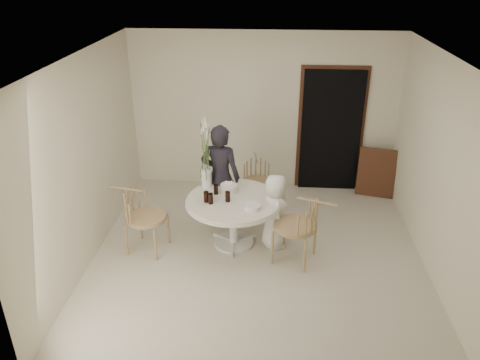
# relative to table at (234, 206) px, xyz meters

# --- Properties ---
(ground) EXTENTS (4.50, 4.50, 0.00)m
(ground) POSITION_rel_table_xyz_m (0.35, -0.25, -0.62)
(ground) COLOR beige
(ground) RESTS_ON ground
(room_shell) EXTENTS (4.50, 4.50, 4.50)m
(room_shell) POSITION_rel_table_xyz_m (0.35, -0.25, 1.00)
(room_shell) COLOR white
(room_shell) RESTS_ON ground
(doorway) EXTENTS (1.00, 0.10, 2.10)m
(doorway) POSITION_rel_table_xyz_m (1.50, 1.94, 0.43)
(doorway) COLOR black
(doorway) RESTS_ON ground
(door_trim) EXTENTS (1.12, 0.03, 2.22)m
(door_trim) POSITION_rel_table_xyz_m (1.50, 1.98, 0.49)
(door_trim) COLOR #552C1D
(door_trim) RESTS_ON ground
(table) EXTENTS (1.33, 1.33, 0.73)m
(table) POSITION_rel_table_xyz_m (0.00, 0.00, 0.00)
(table) COLOR silver
(table) RESTS_ON ground
(picture_frame) EXTENTS (0.65, 0.33, 0.83)m
(picture_frame) POSITION_rel_table_xyz_m (2.30, 1.70, -0.20)
(picture_frame) COLOR #552C1D
(picture_frame) RESTS_ON ground
(chair_far) EXTENTS (0.48, 0.51, 0.79)m
(chair_far) POSITION_rel_table_xyz_m (0.27, 1.28, -0.10)
(chair_far) COLOR #9E8256
(chair_far) RESTS_ON ground
(chair_right) EXTENTS (0.70, 0.67, 0.98)m
(chair_right) POSITION_rel_table_xyz_m (0.97, -0.37, 0.02)
(chair_right) COLOR #9E8256
(chair_right) RESTS_ON ground
(chair_left) EXTENTS (0.62, 0.59, 0.94)m
(chair_left) POSITION_rel_table_xyz_m (-1.32, -0.19, -0.01)
(chair_left) COLOR #9E8256
(chair_left) RESTS_ON ground
(girl) EXTENTS (0.65, 0.49, 1.62)m
(girl) POSITION_rel_table_xyz_m (-0.24, 0.52, 0.19)
(girl) COLOR black
(girl) RESTS_ON ground
(boy) EXTENTS (0.45, 0.60, 1.10)m
(boy) POSITION_rel_table_xyz_m (0.57, 0.01, -0.07)
(boy) COLOR white
(boy) RESTS_ON ground
(birthday_cake) EXTENTS (0.24, 0.24, 0.16)m
(birthday_cake) POSITION_rel_table_xyz_m (-0.08, 0.21, 0.17)
(birthday_cake) COLOR silver
(birthday_cake) RESTS_ON table
(cola_tumbler_a) EXTENTS (0.09, 0.09, 0.15)m
(cola_tumbler_a) POSITION_rel_table_xyz_m (-0.30, -0.15, 0.19)
(cola_tumbler_a) COLOR black
(cola_tumbler_a) RESTS_ON table
(cola_tumbler_b) EXTENTS (0.08, 0.08, 0.15)m
(cola_tumbler_b) POSITION_rel_table_xyz_m (-0.07, -0.07, 0.19)
(cola_tumbler_b) COLOR black
(cola_tumbler_b) RESTS_ON table
(cola_tumbler_c) EXTENTS (0.09, 0.09, 0.15)m
(cola_tumbler_c) POSITION_rel_table_xyz_m (-0.36, -0.11, 0.19)
(cola_tumbler_c) COLOR black
(cola_tumbler_c) RESTS_ON table
(cola_tumbler_d) EXTENTS (0.08, 0.08, 0.14)m
(cola_tumbler_d) POSITION_rel_table_xyz_m (-0.26, 0.13, 0.18)
(cola_tumbler_d) COLOR black
(cola_tumbler_d) RESTS_ON table
(plate_stack) EXTENTS (0.30, 0.30, 0.06)m
(plate_stack) POSITION_rel_table_xyz_m (0.27, -0.26, 0.14)
(plate_stack) COLOR white
(plate_stack) RESTS_ON table
(flower_vase) EXTENTS (0.15, 0.15, 1.10)m
(flower_vase) POSITION_rel_table_xyz_m (-0.42, 0.36, 0.54)
(flower_vase) COLOR white
(flower_vase) RESTS_ON table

